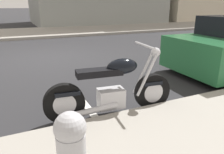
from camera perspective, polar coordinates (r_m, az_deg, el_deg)
The scene contains 4 objects.
ground_plane at distance 7.47m, azimuth -16.21°, elevation 4.73°, with size 260.00×260.00×0.00m, color #28282B.
sidewalk_far_curb at distance 19.32m, azimuth 18.27°, elevation 12.70°, with size 120.00×5.00×0.14m, color gray.
parking_stall_stripe at distance 3.86m, azimuth -6.88°, elevation -7.25°, with size 0.12×2.20×0.01m, color silver.
parked_motorcycle at distance 3.35m, azimuth 0.12°, elevation -3.44°, with size 2.03×0.62×1.10m.
Camera 1 is at (-1.03, -7.21, 1.66)m, focal length 34.98 mm.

